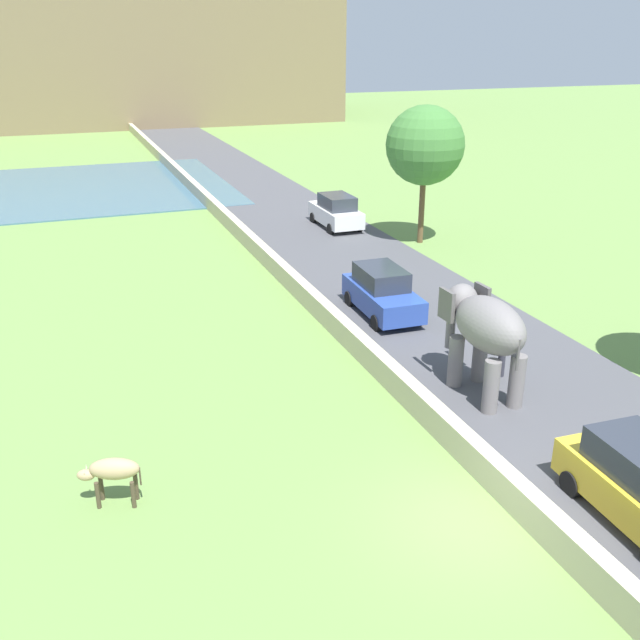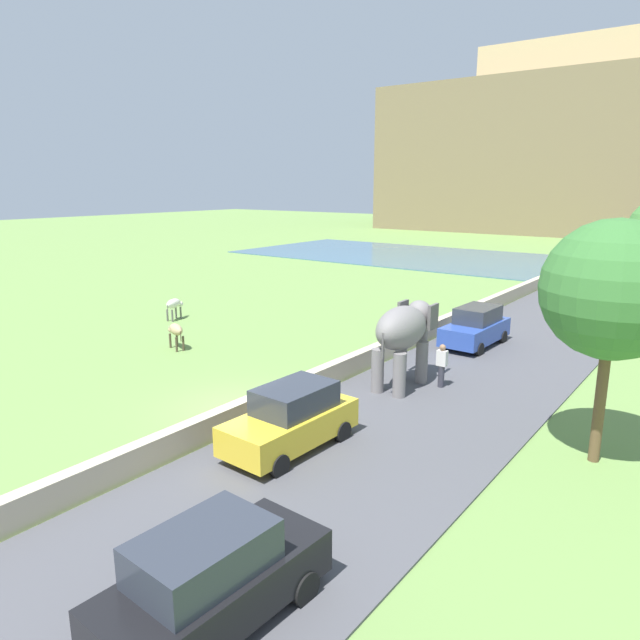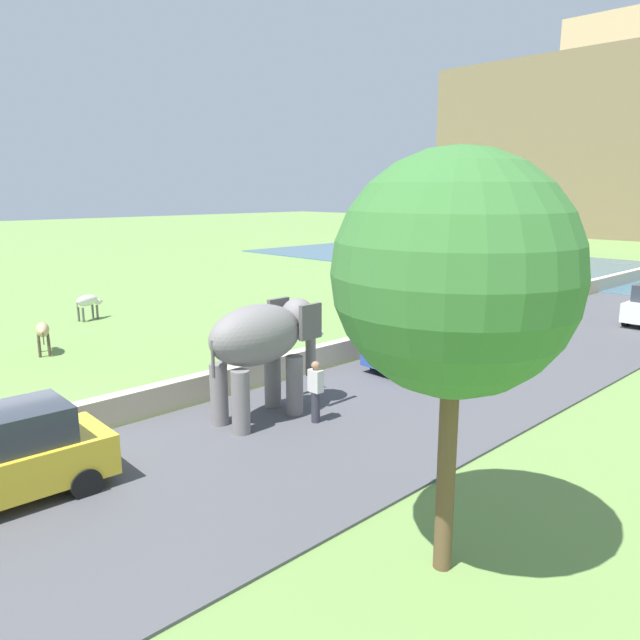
% 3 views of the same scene
% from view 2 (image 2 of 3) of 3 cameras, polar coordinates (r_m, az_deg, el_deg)
% --- Properties ---
extents(ground_plane, '(220.00, 220.00, 0.00)m').
position_cam_2_polar(ground_plane, '(19.22, -8.46, -8.55)').
color(ground_plane, '#6B8E47').
extents(road_surface, '(7.00, 120.00, 0.06)m').
position_cam_2_polar(road_surface, '(34.11, 22.78, 0.27)').
color(road_surface, '#4C4C51').
rests_on(road_surface, ground).
extents(barrier_wall, '(0.40, 110.00, 0.79)m').
position_cam_2_polar(barrier_wall, '(33.26, 15.64, 1.15)').
color(barrier_wall, beige).
rests_on(barrier_wall, ground).
extents(lake, '(36.00, 18.00, 0.08)m').
position_cam_2_polar(lake, '(59.21, 9.71, 6.24)').
color(lake, '#426B84').
rests_on(lake, ground).
extents(hill_distant, '(64.00, 28.00, 21.87)m').
position_cam_2_polar(hill_distant, '(98.21, 26.66, 14.16)').
color(hill_distant, '#7F6B4C').
rests_on(hill_distant, ground).
extents(fort_on_hill, '(39.33, 8.00, 7.93)m').
position_cam_2_polar(fort_on_hill, '(99.66, 27.80, 22.15)').
color(fort_on_hill, tan).
rests_on(fort_on_hill, hill_distant).
extents(elephant, '(1.50, 3.48, 2.99)m').
position_cam_2_polar(elephant, '(20.48, 8.32, -1.18)').
color(elephant, slate).
rests_on(elephant, ground).
extents(person_beside_elephant, '(0.36, 0.22, 1.63)m').
position_cam_2_polar(person_beside_elephant, '(20.87, 11.94, -4.38)').
color(person_beside_elephant, '#33333D').
rests_on(person_beside_elephant, ground).
extents(car_white, '(1.80, 4.00, 1.80)m').
position_cam_2_polar(car_white, '(37.60, 26.80, 2.35)').
color(car_white, white).
rests_on(car_white, ground).
extents(car_blue, '(1.89, 4.05, 1.80)m').
position_cam_2_polar(car_blue, '(26.60, 15.14, -0.67)').
color(car_blue, '#2D4CA8').
rests_on(car_blue, ground).
extents(car_yellow, '(1.92, 4.07, 1.80)m').
position_cam_2_polar(car_yellow, '(15.91, -2.83, -9.69)').
color(car_yellow, gold).
rests_on(car_yellow, ground).
extents(car_black, '(1.94, 4.07, 1.80)m').
position_cam_2_polar(car_black, '(10.34, -10.63, -23.83)').
color(car_black, black).
rests_on(car_black, ground).
extents(cow_white, '(0.72, 1.42, 1.15)m').
position_cam_2_polar(cow_white, '(31.76, -14.22, 1.50)').
color(cow_white, silver).
rests_on(cow_white, ground).
extents(cow_tan, '(1.42, 0.77, 1.15)m').
position_cam_2_polar(cow_tan, '(26.09, -14.08, -1.02)').
color(cow_tan, tan).
rests_on(cow_tan, ground).
extents(tree_near, '(3.50, 3.50, 6.33)m').
position_cam_2_polar(tree_near, '(15.91, 27.00, 2.63)').
color(tree_near, brown).
rests_on(tree_near, ground).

